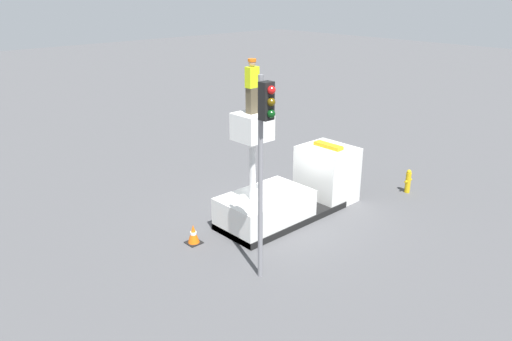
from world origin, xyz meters
name	(u,v)px	position (x,y,z in m)	size (l,w,h in m)	color
ground_plane	(282,218)	(0.00, 0.00, 0.00)	(120.00, 120.00, 0.00)	#4C4C4F
bucket_truck	(294,191)	(0.59, 0.00, 0.92)	(5.92, 2.09, 4.24)	black
worker	(252,86)	(-1.49, 0.00, 5.12)	(0.40, 0.26, 1.75)	brown
traffic_light_pole	(264,142)	(-3.30, -2.46, 4.21)	(0.34, 0.57, 5.98)	gray
fire_hydrant	(408,181)	(5.59, -1.83, 0.49)	(0.46, 0.22, 1.00)	gold
traffic_cone_rear	(193,234)	(-3.57, 0.66, 0.32)	(0.49, 0.49, 0.67)	black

